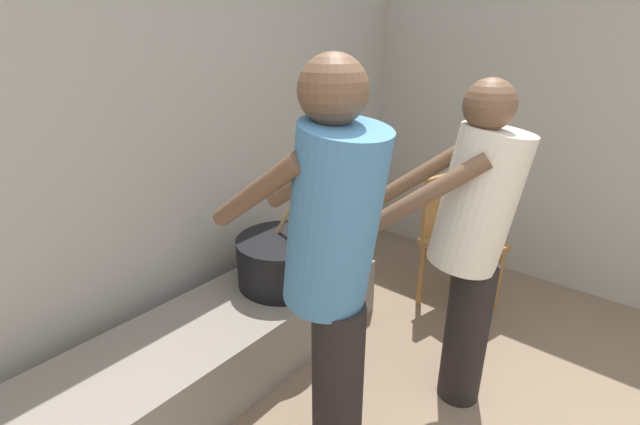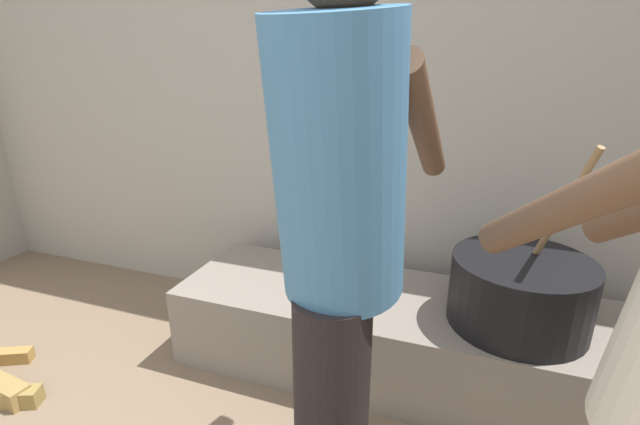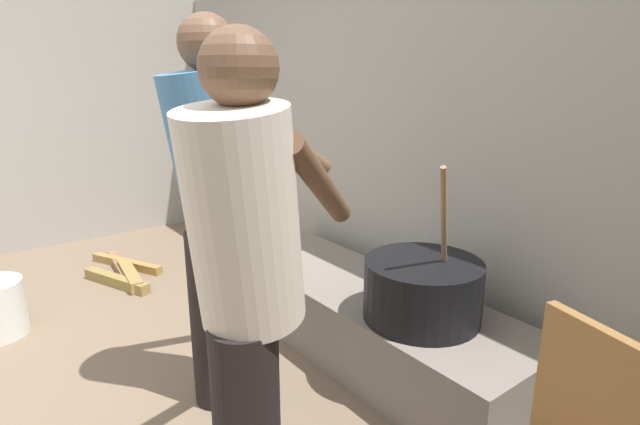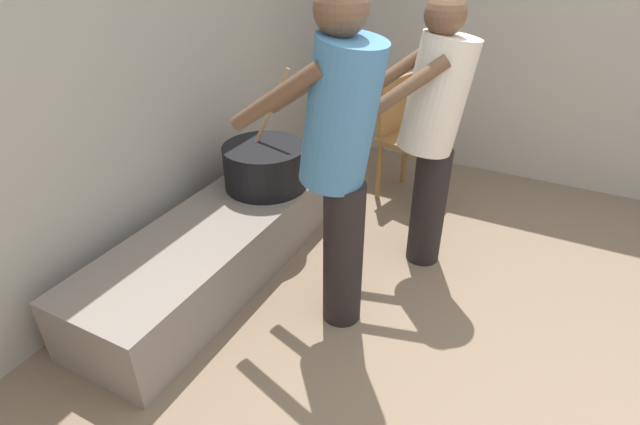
{
  "view_description": "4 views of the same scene",
  "coord_description": "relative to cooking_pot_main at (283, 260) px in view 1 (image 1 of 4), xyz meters",
  "views": [
    {
      "loc": [
        -0.78,
        0.2,
        1.7
      ],
      "look_at": [
        0.62,
        1.36,
        0.96
      ],
      "focal_mm": 25.03,
      "sensor_mm": 36.0,
      "label": 1
    },
    {
      "loc": [
        0.59,
        0.1,
        1.34
      ],
      "look_at": [
        0.16,
        1.3,
        0.9
      ],
      "focal_mm": 25.16,
      "sensor_mm": 36.0,
      "label": 2
    },
    {
      "loc": [
        2.13,
        0.2,
        1.42
      ],
      "look_at": [
        0.52,
        1.42,
        0.86
      ],
      "focal_mm": 27.77,
      "sensor_mm": 36.0,
      "label": 3
    },
    {
      "loc": [
        -1.52,
        0.2,
        1.83
      ],
      "look_at": [
        0.28,
        1.13,
        0.62
      ],
      "focal_mm": 27.59,
      "sensor_mm": 36.0,
      "label": 4
    }
  ],
  "objects": [
    {
      "name": "cooking_pot_main",
      "position": [
        0.0,
        0.0,
        0.0
      ],
      "size": [
        0.52,
        0.52,
        0.72
      ],
      "color": "black",
      "rests_on": "hearth_ledge"
    },
    {
      "name": "chair_brown_wood",
      "position": [
        0.94,
        -0.61,
        -0.01
      ],
      "size": [
        0.49,
        0.49,
        0.88
      ],
      "color": "olive",
      "rests_on": "ground_plane"
    },
    {
      "name": "cook_in_cream_shirt",
      "position": [
        0.19,
        -0.97,
        0.37
      ],
      "size": [
        0.62,
        0.72,
        1.54
      ],
      "color": "black",
      "rests_on": "ground_plane"
    },
    {
      "name": "block_enclosure_rear",
      "position": [
        -0.8,
        0.55,
        0.53
      ],
      "size": [
        5.33,
        0.2,
        2.07
      ],
      "primitive_type": "cube",
      "color": "#9E998E",
      "rests_on": "ground_plane"
    },
    {
      "name": "cook_in_blue_shirt",
      "position": [
        -0.5,
        -0.74,
        0.44
      ],
      "size": [
        0.37,
        0.7,
        1.65
      ],
      "color": "black",
      "rests_on": "ground_plane"
    },
    {
      "name": "hearth_ledge",
      "position": [
        -0.45,
        0.03,
        -0.32
      ],
      "size": [
        1.98,
        0.6,
        0.37
      ],
      "primitive_type": "cube",
      "color": "slate",
      "rests_on": "ground_plane"
    }
  ]
}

